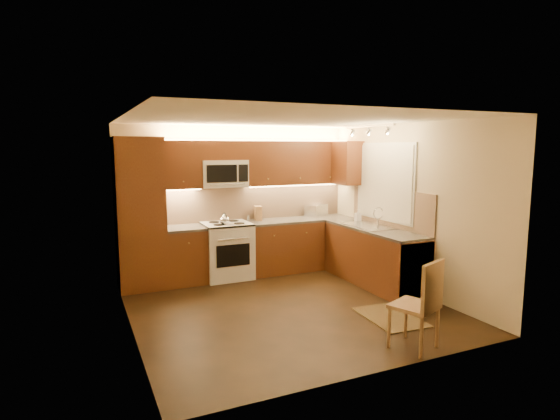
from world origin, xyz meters
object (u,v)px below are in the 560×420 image
microwave (223,174)px  kettle (224,219)px  dining_chair (414,304)px  sink (369,222)px  toaster_oven (316,210)px  stove (227,251)px  knife_block (258,213)px  soap_bottle (358,215)px

microwave → kettle: (-0.07, -0.27, -0.70)m
dining_chair → sink: bearing=44.0°
sink → toaster_oven: (-0.24, 1.30, 0.03)m
stove → sink: size_ratio=1.07×
toaster_oven → microwave: bearing=157.7°
kettle → dining_chair: bearing=-85.9°
kettle → sink: bearing=-39.8°
kettle → knife_block: knife_block is taller
stove → sink: sink is taller
microwave → sink: size_ratio=0.88×
kettle → soap_bottle: 2.26m
knife_block → soap_bottle: bearing=-15.3°
toaster_oven → soap_bottle: 0.87m
sink → knife_block: size_ratio=3.49×
microwave → knife_block: size_ratio=3.08×
knife_block → dining_chair: 3.60m
microwave → soap_bottle: (2.14, -0.75, -0.72)m
stove → dining_chair: (1.01, -3.37, 0.03)m
microwave → toaster_oven: size_ratio=2.12×
stove → kettle: bearing=-118.8°
sink → soap_bottle: (0.14, 0.51, 0.02)m
stove → microwave: bearing=90.0°
knife_block → stove: bearing=-152.7°
kettle → dining_chair: (1.08, -3.24, -0.53)m
stove → sink: (2.00, -1.12, 0.52)m
kettle → dining_chair: size_ratio=0.20×
sink → dining_chair: (-0.99, -2.25, -0.49)m
knife_block → dining_chair: knife_block is taller
sink → soap_bottle: bearing=74.8°
sink → dining_chair: sink is taller
microwave → soap_bottle: 2.38m
kettle → soap_bottle: (2.21, -0.48, -0.02)m
stove → sink: 2.35m
microwave → soap_bottle: microwave is taller
microwave → knife_block: 0.94m
microwave → toaster_oven: (1.76, 0.04, -0.71)m
toaster_oven → kettle: bearing=166.0°
stove → soap_bottle: (2.14, -0.61, 0.54)m
sink → dining_chair: size_ratio=0.88×
knife_block → microwave: bearing=-164.8°
toaster_oven → dining_chair: 3.66m
stove → microwave: 1.27m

